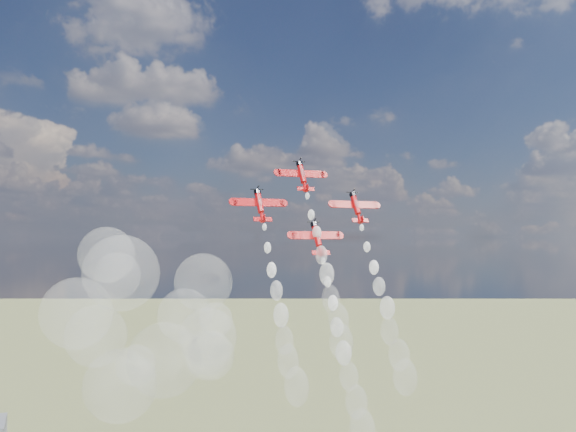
% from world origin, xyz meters
% --- Properties ---
extents(plane_lead, '(13.56, 7.24, 8.81)m').
position_xyz_m(plane_lead, '(-14.73, 4.88, 117.59)').
color(plane_lead, red).
rests_on(plane_lead, ground).
extents(plane_left, '(13.56, 7.24, 8.81)m').
position_xyz_m(plane_left, '(-28.49, 0.10, 109.23)').
color(plane_left, red).
rests_on(plane_left, ground).
extents(plane_right, '(13.56, 7.24, 8.81)m').
position_xyz_m(plane_right, '(-0.96, 0.10, 109.23)').
color(plane_right, red).
rests_on(plane_right, ground).
extents(plane_slot, '(13.56, 7.24, 8.81)m').
position_xyz_m(plane_slot, '(-14.73, -4.68, 100.87)').
color(plane_slot, red).
rests_on(plane_slot, ground).
extents(smoke_trail_lead, '(5.58, 23.20, 38.19)m').
position_xyz_m(smoke_trail_lead, '(-14.75, -14.62, 83.61)').
color(smoke_trail_lead, white).
rests_on(smoke_trail_lead, plane_lead).
extents(smoke_trail_left, '(5.60, 22.98, 37.85)m').
position_xyz_m(smoke_trail_left, '(-28.49, -19.15, 75.50)').
color(smoke_trail_left, white).
rests_on(smoke_trail_left, plane_left).
extents(smoke_trail_right, '(5.27, 22.84, 38.17)m').
position_xyz_m(smoke_trail_right, '(-0.90, -19.31, 75.38)').
color(smoke_trail_right, white).
rests_on(smoke_trail_right, plane_right).
extents(smoke_trail_slot, '(5.10, 23.50, 38.37)m').
position_xyz_m(smoke_trail_slot, '(-14.98, -24.35, 66.78)').
color(smoke_trail_slot, white).
rests_on(smoke_trail_slot, plane_slot).
extents(drifted_smoke_cloud, '(54.68, 36.81, 52.33)m').
position_xyz_m(drifted_smoke_cloud, '(-52.40, 26.59, 76.27)').
color(drifted_smoke_cloud, white).
rests_on(drifted_smoke_cloud, ground).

